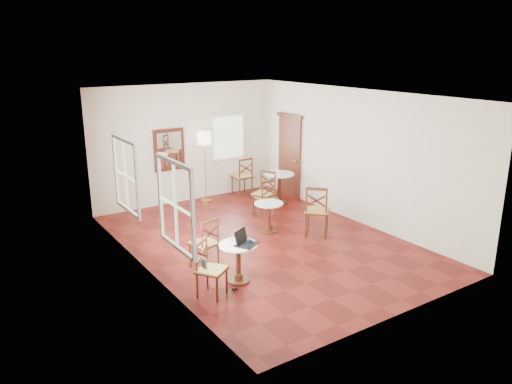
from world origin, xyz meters
TOP-DOWN VIEW (x-y plane):
  - ground at (0.00, 0.00)m, footprint 7.00×7.00m
  - room_shell at (-0.06, 0.27)m, footprint 5.02×7.02m
  - cafe_table_near at (-1.38, -1.24)m, footprint 0.65×0.65m
  - cafe_table_mid at (0.42, 0.44)m, footprint 0.62×0.62m
  - cafe_table_back at (1.79, 1.94)m, footprint 0.75×0.75m
  - chair_near_a at (-1.58, -0.42)m, footprint 0.51×0.51m
  - chair_near_b at (-2.01, -1.41)m, footprint 0.60×0.60m
  - chair_mid_a at (0.95, 1.34)m, footprint 0.44×0.44m
  - chair_mid_b at (1.16, -0.28)m, footprint 0.71×0.71m
  - chair_back_a at (1.45, 3.15)m, footprint 0.48×0.48m
  - chair_back_b at (1.05, 1.51)m, footprint 0.63×0.63m
  - floor_lamp at (0.33, 3.15)m, footprint 0.35×0.35m
  - laptop at (-1.30, -1.32)m, footprint 0.45×0.43m
  - mouse at (-1.47, -1.31)m, footprint 0.10×0.08m
  - navy_mug at (-1.23, -1.34)m, footprint 0.11×0.07m
  - water_glass at (-1.37, -1.04)m, footprint 0.07×0.07m
  - power_adapter at (-1.59, -1.45)m, footprint 0.09×0.05m

SIDE VIEW (x-z plane):
  - ground at x=0.00m, z-range 0.00..0.00m
  - power_adapter at x=-1.59m, z-range 0.00..0.03m
  - cafe_table_mid at x=0.42m, z-range 0.08..0.73m
  - cafe_table_near at x=-1.38m, z-range 0.08..0.77m
  - chair_mid_a at x=0.95m, z-range 0.00..0.90m
  - chair_near_b at x=-2.01m, z-range 0.00..0.93m
  - chair_near_a at x=-1.58m, z-range 0.00..0.95m
  - cafe_table_back at x=1.79m, z-range 0.09..0.89m
  - chair_back_b at x=1.05m, z-range 0.00..1.02m
  - chair_back_a at x=1.45m, z-range 0.00..1.03m
  - chair_mid_b at x=1.16m, z-range 0.00..1.09m
  - mouse at x=-1.47m, z-range 0.69..0.73m
  - navy_mug at x=-1.23m, z-range 0.69..0.78m
  - water_glass at x=-1.37m, z-range 0.69..0.80m
  - laptop at x=-1.30m, z-range 0.63..0.88m
  - floor_lamp at x=0.33m, z-range 0.63..2.45m
  - room_shell at x=-0.06m, z-range 0.38..3.39m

